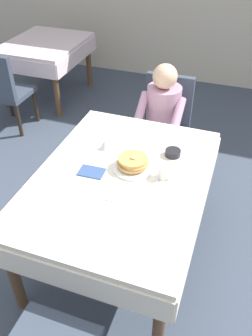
# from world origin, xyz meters

# --- Properties ---
(ground_plane) EXTENTS (14.00, 14.00, 0.00)m
(ground_plane) POSITION_xyz_m (0.00, 0.00, 0.00)
(ground_plane) COLOR #3D4756
(dining_table_main) EXTENTS (1.12, 1.52, 0.74)m
(dining_table_main) POSITION_xyz_m (0.00, 0.00, 0.65)
(dining_table_main) COLOR silver
(dining_table_main) RESTS_ON ground
(chair_diner) EXTENTS (0.44, 0.45, 0.93)m
(chair_diner) POSITION_xyz_m (0.02, 1.17, 0.53)
(chair_diner) COLOR #384251
(chair_diner) RESTS_ON ground
(diner_person) EXTENTS (0.40, 0.43, 1.12)m
(diner_person) POSITION_xyz_m (0.02, 1.01, 0.67)
(diner_person) COLOR #B2849E
(diner_person) RESTS_ON ground
(plate_breakfast) EXTENTS (0.28, 0.28, 0.02)m
(plate_breakfast) POSITION_xyz_m (0.05, 0.10, 0.75)
(plate_breakfast) COLOR white
(plate_breakfast) RESTS_ON dining_table_main
(breakfast_stack) EXTENTS (0.21, 0.21, 0.08)m
(breakfast_stack) POSITION_xyz_m (0.05, 0.11, 0.79)
(breakfast_stack) COLOR tan
(breakfast_stack) RESTS_ON plate_breakfast
(cup_coffee) EXTENTS (0.11, 0.08, 0.08)m
(cup_coffee) POSITION_xyz_m (0.27, 0.08, 0.78)
(cup_coffee) COLOR white
(cup_coffee) RESTS_ON dining_table_main
(bowl_butter) EXTENTS (0.11, 0.11, 0.04)m
(bowl_butter) POSITION_xyz_m (0.27, 0.34, 0.76)
(bowl_butter) COLOR black
(bowl_butter) RESTS_ON dining_table_main
(syrup_pitcher) EXTENTS (0.08, 0.08, 0.07)m
(syrup_pitcher) POSITION_xyz_m (-0.22, 0.26, 0.78)
(syrup_pitcher) COLOR silver
(syrup_pitcher) RESTS_ON dining_table_main
(fork_left_of_plate) EXTENTS (0.02, 0.18, 0.00)m
(fork_left_of_plate) POSITION_xyz_m (-0.14, 0.08, 0.74)
(fork_left_of_plate) COLOR silver
(fork_left_of_plate) RESTS_ON dining_table_main
(knife_right_of_plate) EXTENTS (0.02, 0.20, 0.00)m
(knife_right_of_plate) POSITION_xyz_m (0.24, 0.08, 0.74)
(knife_right_of_plate) COLOR silver
(knife_right_of_plate) RESTS_ON dining_table_main
(spoon_near_edge) EXTENTS (0.15, 0.01, 0.00)m
(spoon_near_edge) POSITION_xyz_m (0.05, -0.24, 0.74)
(spoon_near_edge) COLOR silver
(spoon_near_edge) RESTS_ON dining_table_main
(napkin_folded) EXTENTS (0.17, 0.13, 0.01)m
(napkin_folded) POSITION_xyz_m (-0.20, -0.03, 0.74)
(napkin_folded) COLOR #334C7F
(napkin_folded) RESTS_ON dining_table_main
(background_table_far) EXTENTS (0.92, 1.12, 0.74)m
(background_table_far) POSITION_xyz_m (-1.83, 2.19, 0.62)
(background_table_far) COLOR silver
(background_table_far) RESTS_ON ground
(background_chair_empty) EXTENTS (0.44, 0.45, 0.93)m
(background_chair_empty) POSITION_xyz_m (-1.83, 1.24, 0.53)
(background_chair_empty) COLOR #384251
(background_chair_empty) RESTS_ON ground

